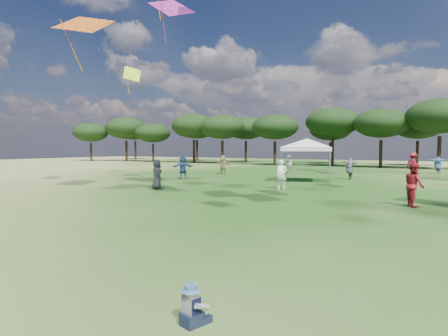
# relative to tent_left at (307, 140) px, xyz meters

# --- Properties ---
(tree_line) EXTENTS (108.78, 17.63, 7.77)m
(tree_line) POSITION_rel_tent_left_xyz_m (7.05, 24.01, 2.59)
(tree_line) COLOR black
(tree_line) RESTS_ON ground
(tent_left) EXTENTS (6.42, 6.42, 3.26)m
(tent_left) POSITION_rel_tent_left_xyz_m (0.00, 0.00, 0.00)
(tent_left) COLOR gray
(tent_left) RESTS_ON ground
(toddler) EXTENTS (0.41, 0.45, 0.56)m
(toddler) POSITION_rel_tent_left_xyz_m (5.10, -21.14, -2.59)
(toddler) COLOR black
(toddler) RESTS_ON ground
(festival_crowd) EXTENTS (29.85, 22.78, 1.92)m
(festival_crowd) POSITION_rel_tent_left_xyz_m (4.18, 1.83, -1.97)
(festival_crowd) COLOR navy
(festival_crowd) RESTS_ON ground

